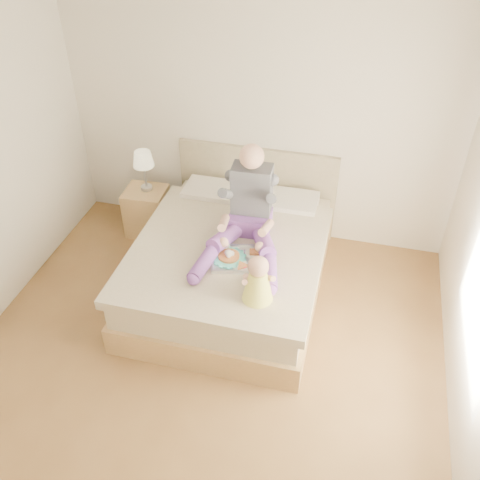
% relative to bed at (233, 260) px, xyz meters
% --- Properties ---
extents(room, '(4.02, 4.22, 2.71)m').
position_rel_bed_xyz_m(room, '(0.08, -1.08, 1.19)').
color(room, brown).
rests_on(room, ground).
extents(bed, '(1.70, 2.18, 1.00)m').
position_rel_bed_xyz_m(bed, '(0.00, 0.00, 0.00)').
color(bed, '#A27D4B').
rests_on(bed, ground).
extents(nightstand, '(0.45, 0.40, 0.53)m').
position_rel_bed_xyz_m(nightstand, '(-1.15, 0.63, -0.05)').
color(nightstand, '#A27D4B').
rests_on(nightstand, ground).
extents(lamp, '(0.22, 0.22, 0.45)m').
position_rel_bed_xyz_m(lamp, '(-1.14, 0.66, 0.56)').
color(lamp, silver).
rests_on(lamp, nightstand).
extents(adult, '(0.76, 1.09, 0.90)m').
position_rel_bed_xyz_m(adult, '(0.14, 0.00, 0.56)').
color(adult, '#6E3A92').
rests_on(adult, bed).
extents(tray, '(0.55, 0.47, 0.14)m').
position_rel_bed_xyz_m(tray, '(0.15, -0.32, 0.32)').
color(tray, silver).
rests_on(tray, bed).
extents(baby, '(0.31, 0.37, 0.42)m').
position_rel_bed_xyz_m(baby, '(0.40, -0.74, 0.46)').
color(baby, '#FFFC50').
rests_on(baby, bed).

